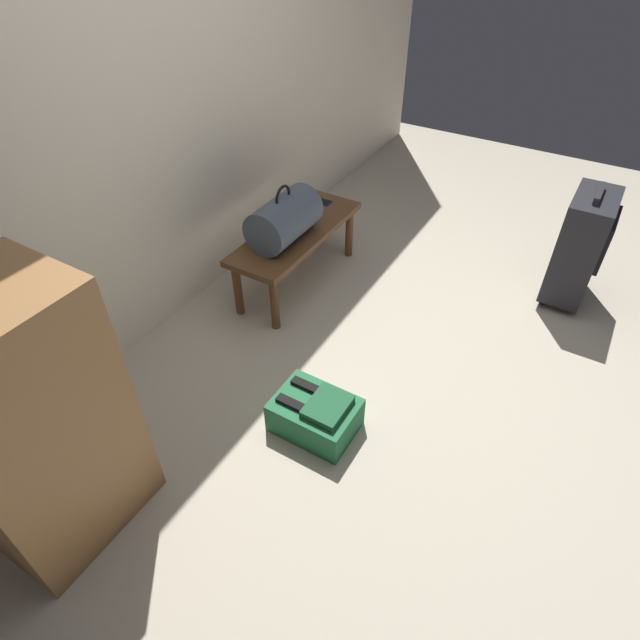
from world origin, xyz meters
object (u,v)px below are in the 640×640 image
(side_cabinet, at_px, (32,427))
(backpack_green, at_px, (316,414))
(bench, at_px, (297,238))
(duffel_bag_slate, at_px, (284,219))
(cell_phone, at_px, (320,201))
(suitcase_upright_charcoal, at_px, (580,246))

(side_cabinet, bearing_deg, backpack_green, -35.73)
(bench, xyz_separation_m, duffel_bag_slate, (-0.12, 0.00, 0.19))
(duffel_bag_slate, height_order, cell_phone, duffel_bag_slate)
(suitcase_upright_charcoal, relative_size, backpack_green, 1.89)
(suitcase_upright_charcoal, bearing_deg, duffel_bag_slate, 119.36)
(bench, xyz_separation_m, suitcase_upright_charcoal, (0.72, -1.50, 0.04))
(bench, distance_m, suitcase_upright_charcoal, 1.66)
(suitcase_upright_charcoal, distance_m, backpack_green, 1.86)
(suitcase_upright_charcoal, xyz_separation_m, side_cabinet, (-2.53, 1.42, 0.18))
(duffel_bag_slate, relative_size, suitcase_upright_charcoal, 0.61)
(duffel_bag_slate, distance_m, cell_phone, 0.52)
(duffel_bag_slate, distance_m, backpack_green, 1.16)
(bench, xyz_separation_m, backpack_green, (-0.94, -0.70, -0.23))
(backpack_green, bearing_deg, bench, 36.76)
(duffel_bag_slate, bearing_deg, cell_phone, 6.49)
(suitcase_upright_charcoal, height_order, backpack_green, suitcase_upright_charcoal)
(bench, relative_size, suitcase_upright_charcoal, 1.39)
(duffel_bag_slate, bearing_deg, suitcase_upright_charcoal, -60.64)
(bench, height_order, backpack_green, bench)
(bench, height_order, side_cabinet, side_cabinet)
(cell_phone, height_order, backpack_green, cell_phone)
(bench, relative_size, side_cabinet, 0.91)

